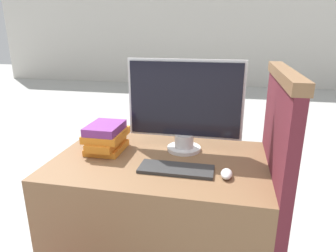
{
  "coord_description": "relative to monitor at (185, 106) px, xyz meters",
  "views": [
    {
      "loc": [
        0.34,
        -1.05,
        1.38
      ],
      "look_at": [
        0.05,
        0.33,
        0.92
      ],
      "focal_mm": 32.0,
      "sensor_mm": 36.0,
      "label": 1
    }
  ],
  "objects": [
    {
      "name": "wall_back",
      "position": [
        -0.11,
        6.26,
        0.42
      ],
      "size": [
        12.0,
        0.06,
        2.8
      ],
      "color": "beige",
      "rests_on": "ground_plane"
    },
    {
      "name": "desk",
      "position": [
        -0.11,
        -0.15,
        -0.62
      ],
      "size": [
        1.11,
        0.73,
        0.73
      ],
      "color": "brown",
      "rests_on": "ground_plane"
    },
    {
      "name": "carrel_divider",
      "position": [
        0.47,
        -0.15,
        -0.37
      ],
      "size": [
        0.07,
        0.74,
        1.21
      ],
      "color": "#5B1E28",
      "rests_on": "ground_plane"
    },
    {
      "name": "monitor",
      "position": [
        0.0,
        0.0,
        0.0
      ],
      "size": [
        0.63,
        0.19,
        0.51
      ],
      "color": "silver",
      "rests_on": "desk"
    },
    {
      "name": "keyboard",
      "position": [
        0.0,
        -0.27,
        -0.25
      ],
      "size": [
        0.36,
        0.14,
        0.02
      ],
      "color": "#2D2D2D",
      "rests_on": "desk"
    },
    {
      "name": "mouse",
      "position": [
        0.24,
        -0.29,
        -0.24
      ],
      "size": [
        0.05,
        0.1,
        0.04
      ],
      "color": "silver",
      "rests_on": "desk"
    },
    {
      "name": "book_stack",
      "position": [
        -0.43,
        -0.1,
        -0.18
      ],
      "size": [
        0.2,
        0.27,
        0.16
      ],
      "color": "orange",
      "rests_on": "desk"
    },
    {
      "name": "far_chair",
      "position": [
        -0.61,
        3.06,
        -0.49
      ],
      "size": [
        0.44,
        0.44,
        0.87
      ],
      "rotation": [
        0.0,
        0.0,
        0.51
      ],
      "color": "#4C3323",
      "rests_on": "ground_plane"
    }
  ]
}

